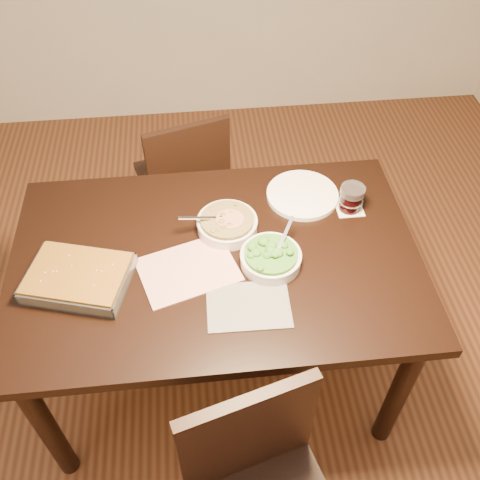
# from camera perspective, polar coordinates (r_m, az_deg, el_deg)

# --- Properties ---
(ground) EXTENTS (4.00, 4.00, 0.00)m
(ground) POSITION_cam_1_polar(r_m,az_deg,el_deg) (2.45, -2.04, -13.26)
(ground) COLOR #472314
(ground) RESTS_ON ground
(table) EXTENTS (1.40, 0.90, 0.75)m
(table) POSITION_cam_1_polar(r_m,az_deg,el_deg) (1.90, -2.55, -3.52)
(table) COLOR black
(table) RESTS_ON ground
(magazine_a) EXTENTS (0.37, 0.31, 0.01)m
(magazine_a) POSITION_cam_1_polar(r_m,az_deg,el_deg) (1.79, -5.55, -3.19)
(magazine_a) COLOR #9E2D32
(magazine_a) RESTS_ON table
(magazine_b) EXTENTS (0.27, 0.19, 0.00)m
(magazine_b) POSITION_cam_1_polar(r_m,az_deg,el_deg) (1.69, 0.91, -7.02)
(magazine_b) COLOR #282830
(magazine_b) RESTS_ON table
(coaster) EXTENTS (0.10, 0.10, 0.00)m
(coaster) POSITION_cam_1_polar(r_m,az_deg,el_deg) (2.03, 11.57, 3.37)
(coaster) COLOR white
(coaster) RESTS_ON table
(stew_bowl) EXTENTS (0.24, 0.22, 0.08)m
(stew_bowl) POSITION_cam_1_polar(r_m,az_deg,el_deg) (1.89, -1.37, 1.77)
(stew_bowl) COLOR silver
(stew_bowl) RESTS_ON table
(broccoli_bowl) EXTENTS (0.21, 0.22, 0.08)m
(broccoli_bowl) POSITION_cam_1_polar(r_m,az_deg,el_deg) (1.79, 3.31, -1.86)
(broccoli_bowl) COLOR silver
(broccoli_bowl) RESTS_ON table
(baking_dish) EXTENTS (0.38, 0.32, 0.06)m
(baking_dish) POSITION_cam_1_polar(r_m,az_deg,el_deg) (1.81, -16.87, -3.88)
(baking_dish) COLOR silver
(baking_dish) RESTS_ON table
(wine_tumbler) EXTENTS (0.09, 0.09, 0.10)m
(wine_tumbler) POSITION_cam_1_polar(r_m,az_deg,el_deg) (1.99, 11.80, 4.47)
(wine_tumbler) COLOR black
(wine_tumbler) RESTS_ON coaster
(dinner_plate) EXTENTS (0.27, 0.27, 0.02)m
(dinner_plate) POSITION_cam_1_polar(r_m,az_deg,el_deg) (2.04, 6.67, 4.80)
(dinner_plate) COLOR white
(dinner_plate) RESTS_ON table
(chair_far) EXTENTS (0.47, 0.47, 0.81)m
(chair_far) POSITION_cam_1_polar(r_m,az_deg,el_deg) (2.59, -5.92, 6.65)
(chair_far) COLOR black
(chair_far) RESTS_ON ground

